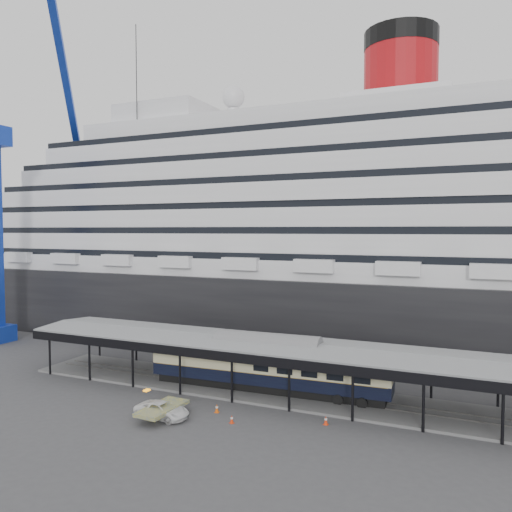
# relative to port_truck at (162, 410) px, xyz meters

# --- Properties ---
(ground) EXTENTS (200.00, 200.00, 0.00)m
(ground) POSITION_rel_port_truck_xyz_m (6.72, 5.05, -0.69)
(ground) COLOR #3E3E41
(ground) RESTS_ON ground
(cruise_ship) EXTENTS (130.00, 30.00, 43.90)m
(cruise_ship) POSITION_rel_port_truck_xyz_m (6.77, 37.05, 17.66)
(cruise_ship) COLOR black
(cruise_ship) RESTS_ON ground
(platform_canopy) EXTENTS (56.00, 9.18, 5.30)m
(platform_canopy) POSITION_rel_port_truck_xyz_m (6.72, 10.05, 1.68)
(platform_canopy) COLOR slate
(platform_canopy) RESTS_ON ground
(crane_blue) EXTENTS (22.63, 19.19, 47.60)m
(crane_blue) POSITION_rel_port_truck_xyz_m (-38.39, 15.67, 19.27)
(crane_blue) COLOR #183AB5
(crane_blue) RESTS_ON ground
(port_truck) EXTENTS (5.06, 2.53, 1.37)m
(port_truck) POSITION_rel_port_truck_xyz_m (0.00, 0.00, 0.00)
(port_truck) COLOR white
(port_truck) RESTS_ON ground
(pullman_carriage) EXTENTS (24.85, 4.36, 24.27)m
(pullman_carriage) POSITION_rel_port_truck_xyz_m (5.76, 10.05, 2.23)
(pullman_carriage) COLOR black
(pullman_carriage) RESTS_ON ground
(traffic_cone_left) EXTENTS (0.48, 0.48, 0.71)m
(traffic_cone_left) POSITION_rel_port_truck_xyz_m (6.11, 1.37, -0.34)
(traffic_cone_left) COLOR red
(traffic_cone_left) RESTS_ON ground
(traffic_cone_mid) EXTENTS (0.44, 0.44, 0.78)m
(traffic_cone_mid) POSITION_rel_port_truck_xyz_m (3.77, 3.04, -0.30)
(traffic_cone_mid) COLOR #E0550C
(traffic_cone_mid) RESTS_ON ground
(traffic_cone_right) EXTENTS (0.45, 0.45, 0.76)m
(traffic_cone_right) POSITION_rel_port_truck_xyz_m (13.52, 4.27, -0.31)
(traffic_cone_right) COLOR #F2350D
(traffic_cone_right) RESTS_ON ground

